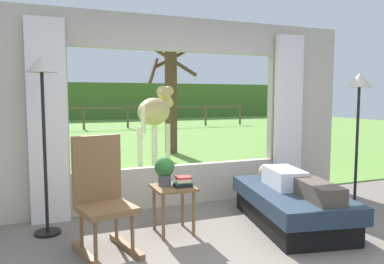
% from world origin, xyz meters
% --- Properties ---
extents(back_wall_with_window, '(5.20, 0.12, 2.55)m').
position_xyz_m(back_wall_with_window, '(0.00, 2.26, 1.25)').
color(back_wall_with_window, '#BCB29E').
rests_on(back_wall_with_window, ground_plane).
extents(curtain_panel_left, '(0.44, 0.10, 2.40)m').
position_xyz_m(curtain_panel_left, '(-1.69, 2.12, 1.20)').
color(curtain_panel_left, silver).
rests_on(curtain_panel_left, ground_plane).
extents(curtain_panel_right, '(0.44, 0.10, 2.40)m').
position_xyz_m(curtain_panel_right, '(1.69, 2.12, 1.20)').
color(curtain_panel_right, silver).
rests_on(curtain_panel_right, ground_plane).
extents(outdoor_pasture_lawn, '(36.00, 21.68, 0.02)m').
position_xyz_m(outdoor_pasture_lawn, '(0.00, 13.16, 0.01)').
color(outdoor_pasture_lawn, olive).
rests_on(outdoor_pasture_lawn, ground_plane).
extents(distant_hill_ridge, '(36.00, 2.00, 2.40)m').
position_xyz_m(distant_hill_ridge, '(0.00, 23.00, 1.20)').
color(distant_hill_ridge, '#4A6F2C').
rests_on(distant_hill_ridge, ground_plane).
extents(recliner_sofa, '(1.22, 1.84, 0.42)m').
position_xyz_m(recliner_sofa, '(0.91, 0.96, 0.22)').
color(recliner_sofa, black).
rests_on(recliner_sofa, ground_plane).
extents(reclining_person, '(0.45, 1.43, 0.22)m').
position_xyz_m(reclining_person, '(0.91, 0.91, 0.52)').
color(reclining_person, silver).
rests_on(reclining_person, recliner_sofa).
extents(rocking_chair, '(0.61, 0.77, 1.12)m').
position_xyz_m(rocking_chair, '(-1.25, 1.03, 0.55)').
color(rocking_chair, brown).
rests_on(rocking_chair, ground_plane).
extents(side_table, '(0.44, 0.44, 0.52)m').
position_xyz_m(side_table, '(-0.45, 1.24, 0.43)').
color(side_table, brown).
rests_on(side_table, ground_plane).
extents(potted_plant, '(0.22, 0.22, 0.32)m').
position_xyz_m(potted_plant, '(-0.53, 1.30, 0.70)').
color(potted_plant, '#4C5156').
rests_on(potted_plant, side_table).
extents(book_stack, '(0.20, 0.17, 0.11)m').
position_xyz_m(book_stack, '(-0.36, 1.18, 0.57)').
color(book_stack, black).
rests_on(book_stack, side_table).
extents(floor_lamp_left, '(0.32, 0.32, 1.93)m').
position_xyz_m(floor_lamp_left, '(-1.74, 1.71, 1.56)').
color(floor_lamp_left, black).
rests_on(floor_lamp_left, ground_plane).
extents(floor_lamp_right, '(0.32, 0.32, 1.80)m').
position_xyz_m(floor_lamp_right, '(2.07, 1.15, 1.45)').
color(floor_lamp_right, black).
rests_on(floor_lamp_right, ground_plane).
extents(horse, '(1.40, 1.63, 1.73)m').
position_xyz_m(horse, '(0.59, 5.40, 1.16)').
color(horse, tan).
rests_on(horse, outdoor_pasture_lawn).
extents(pasture_tree, '(1.37, 1.34, 3.20)m').
position_xyz_m(pasture_tree, '(1.38, 6.71, 1.56)').
color(pasture_tree, '#4C3823').
rests_on(pasture_tree, outdoor_pasture_lawn).
extents(pasture_fence_line, '(16.10, 0.10, 1.10)m').
position_xyz_m(pasture_fence_line, '(0.00, 14.86, 0.74)').
color(pasture_fence_line, brown).
rests_on(pasture_fence_line, outdoor_pasture_lawn).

